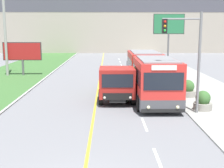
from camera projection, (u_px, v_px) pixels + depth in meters
name	position (u px, v px, depth m)	size (l,w,h in m)	color
lane_marking_centre	(97.00, 164.00, 11.61)	(2.88, 140.00, 0.01)	gold
city_bus	(149.00, 75.00, 23.46)	(2.72, 12.18, 3.10)	red
dump_truck	(116.00, 83.00, 21.68)	(2.43, 6.56, 2.42)	black
car_distant	(134.00, 69.00, 33.89)	(1.80, 4.30, 1.45)	maroon
utility_pole_far	(4.00, 19.00, 32.68)	(1.80, 0.28, 12.00)	#9E9E99
traffic_light_mast	(188.00, 50.00, 17.85)	(2.28, 0.32, 5.93)	slate
billboard_large	(169.00, 26.00, 42.31)	(4.23, 0.24, 7.03)	#59595B
billboard_small	(22.00, 52.00, 33.62)	(4.13, 0.24, 3.60)	#59595B
planter_round_near	(203.00, 102.00, 19.05)	(1.13, 1.13, 1.18)	gray
planter_round_second	(188.00, 89.00, 22.85)	(1.20, 1.20, 1.23)	gray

